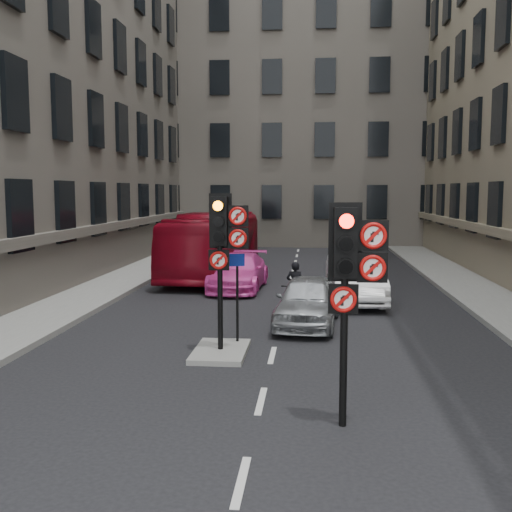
% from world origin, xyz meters
% --- Properties ---
extents(ground, '(120.00, 120.00, 0.00)m').
position_xyz_m(ground, '(0.00, 0.00, 0.00)').
color(ground, black).
rests_on(ground, ground).
extents(pavement_left, '(3.00, 50.00, 0.16)m').
position_xyz_m(pavement_left, '(-7.20, 12.00, 0.08)').
color(pavement_left, gray).
rests_on(pavement_left, ground).
extents(pavement_right, '(3.00, 50.00, 0.16)m').
position_xyz_m(pavement_right, '(7.20, 12.00, 0.08)').
color(pavement_right, gray).
rests_on(pavement_right, ground).
extents(centre_island, '(1.20, 2.00, 0.12)m').
position_xyz_m(centre_island, '(-1.20, 5.00, 0.06)').
color(centre_island, gray).
rests_on(centre_island, ground).
extents(building_far, '(30.00, 14.00, 20.00)m').
position_xyz_m(building_far, '(0.00, 38.00, 10.00)').
color(building_far, '#6B635A').
rests_on(building_far, ground).
extents(signal_near, '(0.91, 0.40, 3.58)m').
position_xyz_m(signal_near, '(1.49, 0.99, 2.58)').
color(signal_near, black).
rests_on(signal_near, ground).
extents(signal_far, '(0.91, 0.40, 3.58)m').
position_xyz_m(signal_far, '(-1.11, 4.99, 2.70)').
color(signal_far, black).
rests_on(signal_far, centre_island).
extents(car_silver, '(2.02, 4.20, 1.39)m').
position_xyz_m(car_silver, '(0.78, 8.19, 0.69)').
color(car_silver, '#9B9FA3').
rests_on(car_silver, ground).
extents(car_white, '(1.88, 4.84, 1.57)m').
position_xyz_m(car_white, '(2.33, 11.94, 0.79)').
color(car_white, white).
rests_on(car_white, ground).
extents(car_pink, '(2.09, 4.70, 1.34)m').
position_xyz_m(car_pink, '(-1.89, 14.04, 0.67)').
color(car_pink, '#EC45AE').
rests_on(car_pink, ground).
extents(bus_red, '(3.01, 10.13, 2.78)m').
position_xyz_m(bus_red, '(-3.45, 17.62, 1.39)').
color(bus_red, maroon).
rests_on(bus_red, ground).
extents(motorcycle, '(0.58, 1.80, 1.07)m').
position_xyz_m(motorcycle, '(0.26, 9.21, 0.54)').
color(motorcycle, black).
rests_on(motorcycle, ground).
extents(motorcyclist, '(0.60, 0.43, 1.53)m').
position_xyz_m(motorcyclist, '(0.36, 10.36, 0.77)').
color(motorcyclist, black).
rests_on(motorcyclist, ground).
extents(info_sign, '(0.36, 0.16, 2.14)m').
position_xyz_m(info_sign, '(-0.90, 5.73, 1.50)').
color(info_sign, black).
rests_on(info_sign, centre_island).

